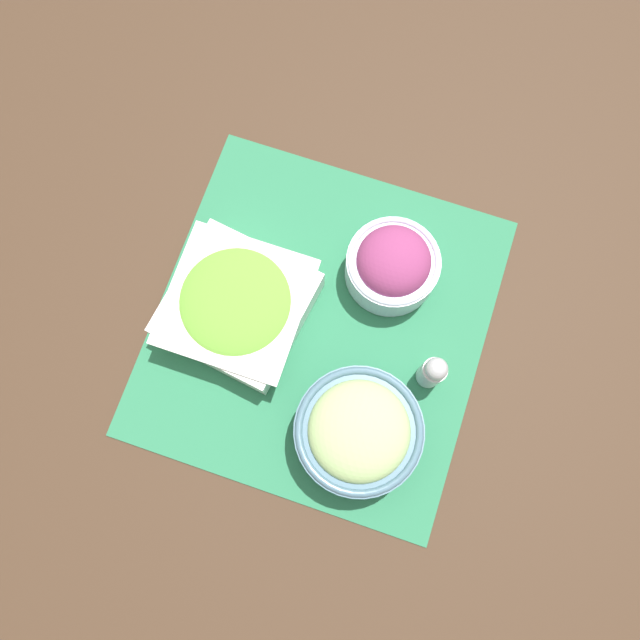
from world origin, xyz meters
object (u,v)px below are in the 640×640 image
Objects in this scene: cucumber_bowl at (358,432)px; pepper_shaker at (433,372)px; lettuce_bowl at (237,305)px; onion_bowl at (393,265)px.

cucumber_bowl is 2.03× the size of pepper_shaker.
pepper_shaker is (-0.00, -0.28, 0.01)m from lettuce_bowl.
cucumber_bowl reaches higher than pepper_shaker.
lettuce_bowl is at bearing 62.14° from cucumber_bowl.
onion_bowl is at bearing 36.90° from pepper_shaker.
onion_bowl is 0.24m from cucumber_bowl.
cucumber_bowl is 0.13m from pepper_shaker.
pepper_shaker is (0.11, -0.07, -0.00)m from cucumber_bowl.
lettuce_bowl is 1.22× the size of cucumber_bowl.
onion_bowl is 0.16m from pepper_shaker.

